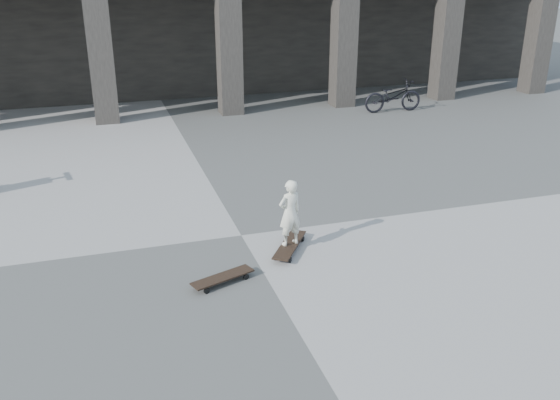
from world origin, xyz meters
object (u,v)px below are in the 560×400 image
object	(u,v)px
longboard	(290,245)
skateboard_spare	(223,278)
bicycle	(393,96)
child	(290,213)

from	to	relation	value
longboard	skateboard_spare	distance (m)	1.39
longboard	bicycle	xyz separation A→B (m)	(5.89, 8.00, 0.39)
child	bicycle	distance (m)	9.94
child	skateboard_spare	bearing A→B (deg)	14.48
skateboard_spare	bicycle	bearing A→B (deg)	30.76
skateboard_spare	child	xyz separation A→B (m)	(1.21, 0.70, 0.55)
skateboard_spare	child	bearing A→B (deg)	10.04
longboard	bicycle	distance (m)	9.94
longboard	bicycle	world-z (taller)	bicycle
longboard	child	distance (m)	0.55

